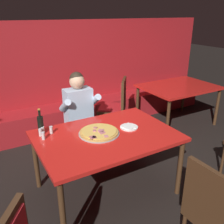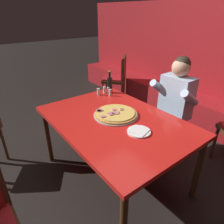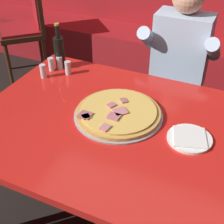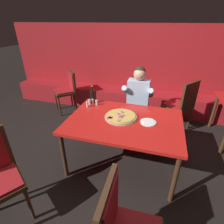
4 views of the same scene
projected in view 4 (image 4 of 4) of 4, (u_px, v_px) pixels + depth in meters
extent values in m
plane|color=black|center=(123.00, 162.00, 2.72)|extent=(24.00, 24.00, 0.00)
cube|color=#A3191E|center=(145.00, 68.00, 4.13)|extent=(6.80, 0.16, 1.90)
cube|color=#A3191E|center=(140.00, 101.00, 4.19)|extent=(6.46, 0.48, 0.46)
cylinder|color=#422816|center=(64.00, 156.00, 2.33)|extent=(0.06, 0.06, 0.72)
cylinder|color=#422816|center=(175.00, 180.00, 1.98)|extent=(0.06, 0.06, 0.72)
cylinder|color=#422816|center=(91.00, 121.00, 3.13)|extent=(0.06, 0.06, 0.72)
cylinder|color=#422816|center=(173.00, 133.00, 2.78)|extent=(0.06, 0.06, 0.72)
cube|color=red|center=(124.00, 121.00, 2.38)|extent=(1.53, 1.07, 0.04)
cylinder|color=#9E9EA3|center=(121.00, 117.00, 2.43)|extent=(0.46, 0.46, 0.01)
cylinder|color=#C69347|center=(121.00, 116.00, 2.42)|extent=(0.44, 0.44, 0.02)
cylinder|color=#E0B251|center=(121.00, 115.00, 2.42)|extent=(0.39, 0.39, 0.01)
cube|color=#B76670|center=(118.00, 114.00, 2.44)|extent=(0.05, 0.05, 0.01)
cube|color=#C6757A|center=(122.00, 115.00, 2.40)|extent=(0.09, 0.09, 0.01)
cube|color=#B76670|center=(120.00, 117.00, 2.36)|extent=(0.06, 0.06, 0.01)
cube|color=#A85B66|center=(110.00, 117.00, 2.35)|extent=(0.06, 0.06, 0.01)
cube|color=#A85B66|center=(122.00, 112.00, 2.48)|extent=(0.05, 0.05, 0.01)
cube|color=#C6757A|center=(110.00, 118.00, 2.34)|extent=(0.06, 0.06, 0.01)
cube|color=#C6757A|center=(118.00, 121.00, 2.27)|extent=(0.05, 0.06, 0.01)
cylinder|color=white|center=(148.00, 122.00, 2.31)|extent=(0.21, 0.21, 0.01)
cube|color=white|center=(148.00, 122.00, 2.30)|extent=(0.19, 0.19, 0.01)
cylinder|color=black|center=(93.00, 97.00, 2.81)|extent=(0.07, 0.07, 0.20)
cylinder|color=black|center=(92.00, 89.00, 2.75)|extent=(0.03, 0.03, 0.08)
cylinder|color=#B29933|center=(92.00, 86.00, 2.72)|extent=(0.03, 0.03, 0.01)
cylinder|color=silver|center=(90.00, 102.00, 2.79)|extent=(0.04, 0.04, 0.07)
cylinder|color=#28231E|center=(90.00, 103.00, 2.80)|extent=(0.03, 0.03, 0.04)
cylinder|color=silver|center=(89.00, 100.00, 2.77)|extent=(0.04, 0.04, 0.01)
cylinder|color=silver|center=(93.00, 102.00, 2.81)|extent=(0.04, 0.04, 0.07)
cylinder|color=silver|center=(93.00, 102.00, 2.82)|extent=(0.03, 0.03, 0.04)
cylinder|color=silver|center=(93.00, 99.00, 2.79)|extent=(0.04, 0.04, 0.01)
cylinder|color=silver|center=(87.00, 105.00, 2.71)|extent=(0.04, 0.04, 0.07)
cylinder|color=#B23323|center=(88.00, 106.00, 2.71)|extent=(0.03, 0.03, 0.04)
cylinder|color=silver|center=(87.00, 102.00, 2.69)|extent=(0.04, 0.04, 0.01)
cylinder|color=silver|center=(97.00, 103.00, 2.76)|extent=(0.04, 0.04, 0.07)
cylinder|color=#516B33|center=(97.00, 104.00, 2.77)|extent=(0.03, 0.03, 0.04)
cylinder|color=silver|center=(97.00, 101.00, 2.74)|extent=(0.04, 0.04, 0.01)
ellipsoid|color=black|center=(128.00, 136.00, 3.24)|extent=(0.11, 0.24, 0.09)
ellipsoid|color=black|center=(138.00, 138.00, 3.19)|extent=(0.11, 0.24, 0.09)
cylinder|color=#282833|center=(128.00, 128.00, 3.16)|extent=(0.11, 0.11, 0.43)
cylinder|color=#282833|center=(139.00, 130.00, 3.11)|extent=(0.11, 0.11, 0.43)
cube|color=#282833|center=(135.00, 112.00, 3.09)|extent=(0.34, 0.40, 0.12)
cube|color=silver|center=(138.00, 94.00, 3.13)|extent=(0.38, 0.22, 0.52)
cylinder|color=silver|center=(125.00, 90.00, 3.08)|extent=(0.09, 0.30, 0.25)
cylinder|color=silver|center=(151.00, 93.00, 2.97)|extent=(0.09, 0.30, 0.25)
sphere|color=#D6A884|center=(140.00, 74.00, 2.96)|extent=(0.21, 0.21, 0.21)
sphere|color=#2D2319|center=(140.00, 72.00, 2.95)|extent=(0.19, 0.19, 0.19)
cube|color=#422816|center=(107.00, 211.00, 1.25)|extent=(0.05, 0.44, 0.50)
cube|color=#A3191E|center=(111.00, 212.00, 1.24)|extent=(0.03, 0.36, 0.42)
cylinder|color=#422816|center=(56.00, 101.00, 4.21)|extent=(0.04, 0.04, 0.46)
cylinder|color=#422816|center=(60.00, 107.00, 3.91)|extent=(0.04, 0.04, 0.46)
cylinder|color=#422816|center=(72.00, 98.00, 4.36)|extent=(0.04, 0.04, 0.46)
cylinder|color=#422816|center=(76.00, 104.00, 4.06)|extent=(0.04, 0.04, 0.46)
cube|color=#422816|center=(65.00, 92.00, 4.02)|extent=(0.62, 0.62, 0.05)
cube|color=#A3191E|center=(64.00, 90.00, 4.00)|extent=(0.57, 0.57, 0.03)
cube|color=#422816|center=(72.00, 80.00, 3.98)|extent=(0.33, 0.35, 0.44)
cube|color=#A3191E|center=(71.00, 81.00, 3.97)|extent=(0.27, 0.28, 0.37)
cylinder|color=#422816|center=(173.00, 112.00, 3.71)|extent=(0.04, 0.04, 0.46)
cylinder|color=#422816|center=(161.00, 117.00, 3.51)|extent=(0.04, 0.04, 0.46)
cylinder|color=#422816|center=(189.00, 119.00, 3.44)|extent=(0.04, 0.04, 0.46)
cylinder|color=#422816|center=(177.00, 125.00, 3.24)|extent=(0.04, 0.04, 0.46)
cube|color=#422816|center=(177.00, 106.00, 3.36)|extent=(0.62, 0.62, 0.05)
cube|color=#A3191E|center=(178.00, 105.00, 3.34)|extent=(0.57, 0.57, 0.03)
cube|color=#422816|center=(190.00, 96.00, 3.08)|extent=(0.30, 0.37, 0.51)
cube|color=#A3191E|center=(188.00, 96.00, 3.10)|extent=(0.24, 0.30, 0.43)
cylinder|color=#422816|center=(30.00, 204.00, 1.84)|extent=(0.04, 0.04, 0.48)
cylinder|color=#422816|center=(20.00, 182.00, 2.10)|extent=(0.04, 0.04, 0.48)
cylinder|color=#422816|center=(214.00, 111.00, 3.46)|extent=(0.06, 0.06, 0.72)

